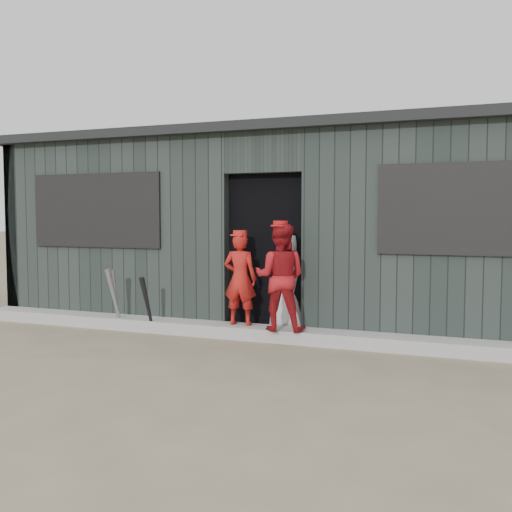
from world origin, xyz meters
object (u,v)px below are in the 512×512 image
at_px(player_red_left, 240,279).
at_px(dugout, 297,229).
at_px(bat_mid, 116,299).
at_px(player_grey_back, 288,283).
at_px(bat_left, 115,299).
at_px(player_red_right, 280,277).
at_px(bat_right, 147,305).

relative_size(player_red_left, dugout, 0.14).
relative_size(bat_mid, player_red_left, 0.71).
bearing_deg(player_grey_back, dugout, -83.58).
distance_m(player_red_left, player_grey_back, 0.62).
bearing_deg(player_grey_back, bat_left, 9.15).
height_order(player_red_right, dugout, dugout).
bearing_deg(bat_left, dugout, 44.15).
bearing_deg(player_red_left, bat_mid, 2.02).
bearing_deg(player_red_right, bat_right, -3.00).
distance_m(player_red_left, dugout, 1.76).
bearing_deg(player_red_left, dugout, -101.20).
relative_size(bat_mid, dugout, 0.10).
height_order(bat_left, bat_right, bat_left).
height_order(player_red_left, player_grey_back, player_red_left).
relative_size(player_red_right, player_grey_back, 0.98).
xyz_separation_m(player_red_right, dugout, (-0.34, 1.81, 0.51)).
distance_m(bat_left, dugout, 2.79).
relative_size(bat_left, player_red_right, 0.66).
height_order(bat_right, player_grey_back, player_grey_back).
distance_m(player_red_right, player_grey_back, 0.55).
relative_size(bat_right, player_red_left, 0.67).
relative_size(bat_right, player_grey_back, 0.59).
bearing_deg(player_red_left, player_grey_back, -146.69).
height_order(bat_left, player_red_right, player_red_right).
xyz_separation_m(player_grey_back, dugout, (-0.27, 1.28, 0.65)).
bearing_deg(player_grey_back, player_red_right, 92.46).
xyz_separation_m(bat_right, player_grey_back, (1.64, 0.62, 0.27)).
bearing_deg(bat_mid, dugout, 43.58).
height_order(bat_mid, player_red_left, player_red_left).
distance_m(player_red_left, player_red_right, 0.59).
xyz_separation_m(bat_left, dugout, (1.90, 1.84, 0.88)).
xyz_separation_m(player_red_left, player_red_right, (0.56, -0.16, 0.06)).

